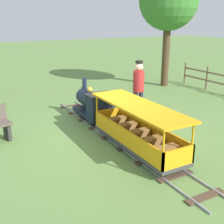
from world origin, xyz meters
The scene contains 6 objects.
ground_plane centered at (0.00, 0.00, 0.00)m, with size 60.00×60.00×0.00m, color #608442.
track centered at (0.00, -0.23, 0.02)m, with size 0.75×6.40×0.04m.
locomotive centered at (0.00, 0.97, 0.48)m, with size 0.71×1.45×1.05m.
passenger_car centered at (0.00, -1.13, 0.42)m, with size 0.81×2.70×0.97m.
conductor_person centered at (1.13, 0.55, 0.96)m, with size 0.30×0.30×1.62m.
oak_tree_far centered at (4.45, 3.56, 3.29)m, with size 2.28×2.28×4.47m.
Camera 1 is at (-3.20, -5.85, 2.70)m, focal length 47.00 mm.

